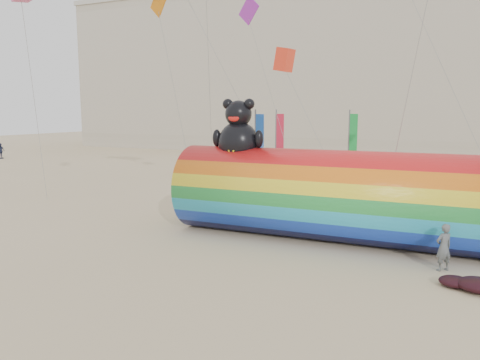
% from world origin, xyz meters
% --- Properties ---
extents(ground, '(160.00, 160.00, 0.00)m').
position_xyz_m(ground, '(0.00, 0.00, 0.00)').
color(ground, '#CCB58C').
rests_on(ground, ground).
extents(hotel_building, '(60.40, 15.40, 20.60)m').
position_xyz_m(hotel_building, '(-12.00, 45.95, 10.31)').
color(hotel_building, '#B7AD99').
rests_on(hotel_building, ground).
extents(windsock_assembly, '(12.32, 3.75, 5.68)m').
position_xyz_m(windsock_assembly, '(3.63, 2.96, 1.88)').
color(windsock_assembly, red).
rests_on(windsock_assembly, ground).
extents(kite_handler, '(0.67, 0.65, 1.54)m').
position_xyz_m(kite_handler, '(7.94, 0.82, 0.77)').
color(kite_handler, '#575C5F').
rests_on(kite_handler, ground).
extents(festival_banners, '(5.55, 5.84, 5.20)m').
position_xyz_m(festival_banners, '(-1.85, 16.42, 2.64)').
color(festival_banners, '#59595E').
rests_on(festival_banners, ground).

